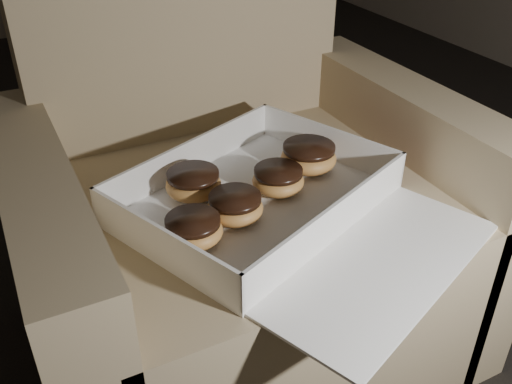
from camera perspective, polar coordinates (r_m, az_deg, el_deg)
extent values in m
plane|color=black|center=(1.35, -12.17, -11.38)|extent=(4.50, 4.50, 0.00)
cube|color=#9D8464|center=(1.14, -0.72, -7.32)|extent=(0.65, 0.65, 0.38)
cube|color=#9D8464|center=(1.19, -7.48, 17.27)|extent=(0.65, 0.13, 0.47)
cube|color=#9D8464|center=(1.03, -18.77, -9.86)|extent=(0.11, 0.65, 0.50)
cube|color=#9D8464|center=(1.27, 13.65, -0.33)|extent=(0.11, 0.65, 0.50)
cube|color=white|center=(0.97, 0.00, -1.20)|extent=(0.51, 0.46, 0.01)
cube|color=white|center=(1.04, -6.53, 3.55)|extent=(0.39, 0.17, 0.06)
cube|color=white|center=(0.87, 7.82, -2.93)|extent=(0.39, 0.17, 0.06)
cube|color=white|center=(0.83, -9.50, -5.20)|extent=(0.13, 0.30, 0.06)
cube|color=white|center=(1.09, 7.18, 4.98)|extent=(0.13, 0.30, 0.06)
cube|color=#CC5279|center=(1.10, 7.31, 5.06)|extent=(0.12, 0.29, 0.05)
cube|color=white|center=(0.86, 12.70, -7.21)|extent=(0.45, 0.33, 0.01)
ellipsoid|color=gold|center=(1.05, 5.27, 3.39)|extent=(0.10, 0.10, 0.05)
cylinder|color=black|center=(1.04, 5.33, 4.43)|extent=(0.10, 0.10, 0.01)
ellipsoid|color=gold|center=(0.91, -2.10, -1.63)|extent=(0.09, 0.09, 0.04)
cylinder|color=black|center=(0.90, -2.12, -0.63)|extent=(0.08, 0.08, 0.01)
ellipsoid|color=gold|center=(0.97, -6.27, 0.72)|extent=(0.10, 0.10, 0.05)
cylinder|color=black|center=(0.96, -6.34, 1.73)|extent=(0.09, 0.09, 0.01)
ellipsoid|color=gold|center=(0.98, 2.23, 1.11)|extent=(0.09, 0.09, 0.04)
cylinder|color=black|center=(0.97, 2.25, 2.06)|extent=(0.08, 0.08, 0.01)
ellipsoid|color=gold|center=(0.87, -6.28, -3.92)|extent=(0.09, 0.09, 0.04)
cylinder|color=black|center=(0.85, -6.35, -2.90)|extent=(0.08, 0.08, 0.01)
ellipsoid|color=black|center=(1.04, 5.95, 1.79)|extent=(0.01, 0.01, 0.00)
ellipsoid|color=black|center=(0.87, 4.37, -5.18)|extent=(0.01, 0.01, 0.00)
ellipsoid|color=black|center=(0.79, -3.00, -9.53)|extent=(0.01, 0.01, 0.00)
ellipsoid|color=black|center=(0.83, -6.64, -7.21)|extent=(0.01, 0.01, 0.00)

